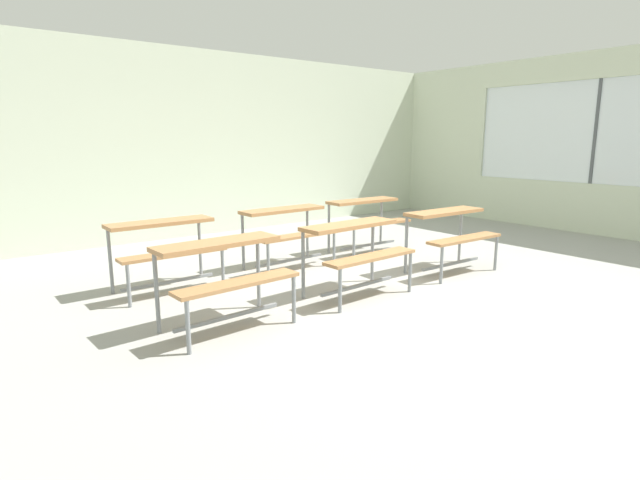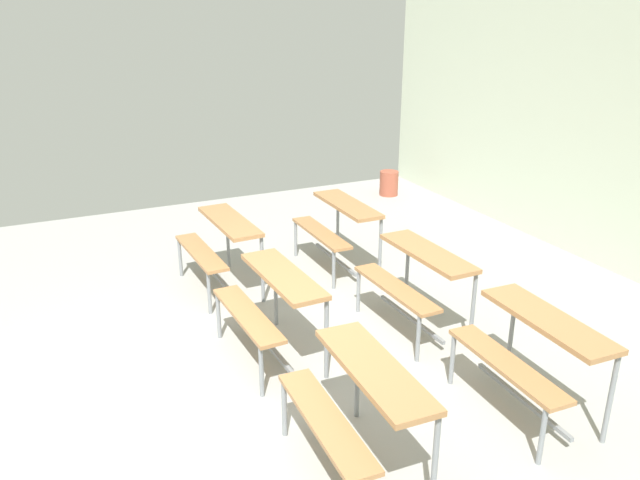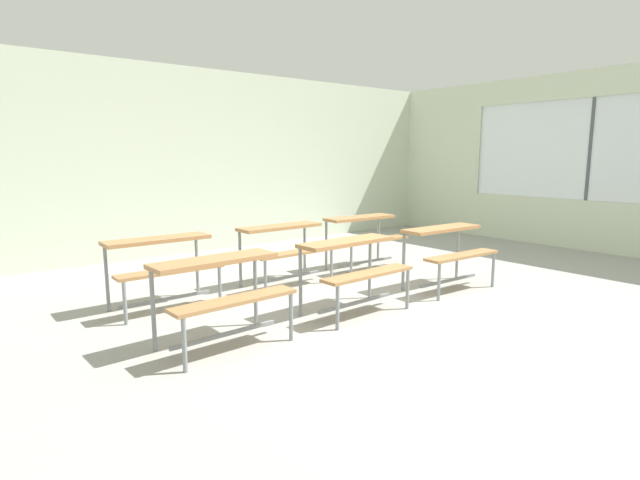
% 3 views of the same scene
% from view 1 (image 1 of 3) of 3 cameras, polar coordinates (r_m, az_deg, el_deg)
% --- Properties ---
extents(ground, '(10.00, 9.00, 0.05)m').
position_cam_1_polar(ground, '(5.29, 10.37, -6.52)').
color(ground, '#9E9E99').
extents(wall_back, '(10.00, 0.12, 3.00)m').
position_cam_1_polar(wall_back, '(8.68, -12.44, 10.64)').
color(wall_back, beige).
rests_on(wall_back, ground).
extents(wall_right, '(0.12, 9.00, 3.00)m').
position_cam_1_polar(wall_right, '(9.35, 32.44, 8.86)').
color(wall_right, beige).
rests_on(wall_right, ground).
extents(desk_bench_r0c0, '(1.12, 0.64, 0.74)m').
position_cam_1_polar(desk_bench_r0c0, '(4.28, -10.86, -2.67)').
color(desk_bench_r0c0, '#A87547').
rests_on(desk_bench_r0c0, ground).
extents(desk_bench_r0c1, '(1.12, 0.63, 0.74)m').
position_cam_1_polar(desk_bench_r0c1, '(5.10, 4.19, -0.18)').
color(desk_bench_r0c1, '#A87547').
rests_on(desk_bench_r0c1, ground).
extents(desk_bench_r0c2, '(1.12, 0.63, 0.74)m').
position_cam_1_polar(desk_bench_r0c2, '(6.20, 14.76, 1.57)').
color(desk_bench_r0c2, '#A87547').
rests_on(desk_bench_r0c2, ground).
extents(desk_bench_r1c0, '(1.10, 0.59, 0.74)m').
position_cam_1_polar(desk_bench_r1c0, '(5.48, -17.28, 0.14)').
color(desk_bench_r1c0, '#A87547').
rests_on(desk_bench_r1c0, ground).
extents(desk_bench_r1c1, '(1.11, 0.61, 0.74)m').
position_cam_1_polar(desk_bench_r1c1, '(6.19, -3.69, 1.91)').
color(desk_bench_r1c1, '#A87547').
rests_on(desk_bench_r1c1, ground).
extents(desk_bench_r1c2, '(1.12, 0.63, 0.74)m').
position_cam_1_polar(desk_bench_r1c2, '(7.11, 5.46, 3.13)').
color(desk_bench_r1c2, '#A87547').
rests_on(desk_bench_r1c2, ground).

